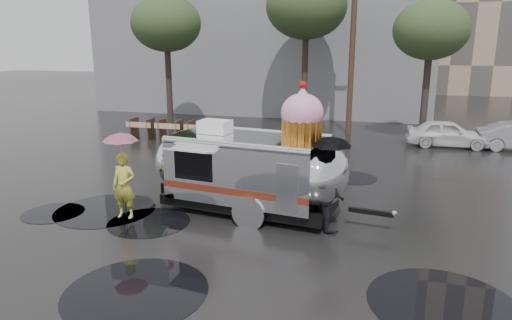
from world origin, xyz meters
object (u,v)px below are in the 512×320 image
(person_right, at_px, (330,195))
(airstream_trailer, at_px, (252,166))
(person_left, at_px, (124,186))
(tripod, at_px, (310,189))

(person_right, bearing_deg, airstream_trailer, 45.40)
(airstream_trailer, bearing_deg, person_left, -149.45)
(person_right, bearing_deg, person_left, 68.84)
(airstream_trailer, height_order, person_right, airstream_trailer)
(tripod, bearing_deg, person_left, -146.60)
(person_right, relative_size, tripod, 1.18)
(person_left, height_order, tripod, person_left)
(airstream_trailer, bearing_deg, person_right, -8.40)
(person_left, bearing_deg, person_right, 5.23)
(airstream_trailer, relative_size, person_left, 3.87)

